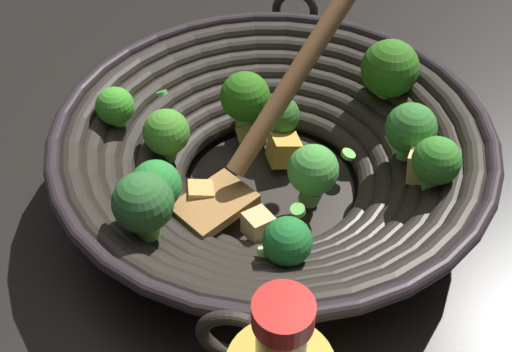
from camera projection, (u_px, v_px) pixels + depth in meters
ground_plane at (271, 192)px, 0.64m from camera, size 4.00×4.00×0.00m
wok at (273, 150)px, 0.60m from camera, size 0.43×0.41×0.24m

